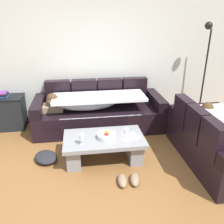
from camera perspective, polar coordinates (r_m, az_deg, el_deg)
ground_plane at (r=3.35m, az=-3.72°, el=-16.22°), size 14.00×14.00×0.00m
back_wall at (r=4.81m, az=-6.28°, el=13.70°), size 9.00×0.10×2.70m
couch_along_wall at (r=4.59m, az=-3.62°, el=0.05°), size 2.42×0.92×0.88m
couch_near_window at (r=3.88m, az=23.78°, el=-6.47°), size 0.92×1.71×0.88m
coffee_table at (r=3.64m, az=-1.93°, el=-8.00°), size 1.20×0.68×0.38m
fruit_bowl at (r=3.53m, az=-1.30°, el=-5.69°), size 0.28×0.28×0.10m
wine_glass_near_left at (r=3.36m, az=-7.30°, el=-6.00°), size 0.07×0.07×0.17m
wine_glass_near_right at (r=3.48m, az=3.41°, el=-4.75°), size 0.07×0.07×0.17m
open_magazine at (r=3.58m, az=4.02°, el=-5.93°), size 0.32×0.27×0.01m
side_cabinet at (r=5.00m, az=-24.16°, el=-0.15°), size 0.72×0.44×0.64m
book_stack_on_cabinet at (r=4.88m, az=-24.68°, el=3.86°), size 0.17×0.19×0.10m
floor_lamp at (r=5.06m, az=21.28°, el=10.09°), size 0.33×0.31×1.95m
pair_of_shoes at (r=3.29m, az=3.98°, el=-15.95°), size 0.32×0.29×0.09m
crumpled_garment at (r=3.83m, az=-15.57°, el=-10.40°), size 0.48×0.51×0.12m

